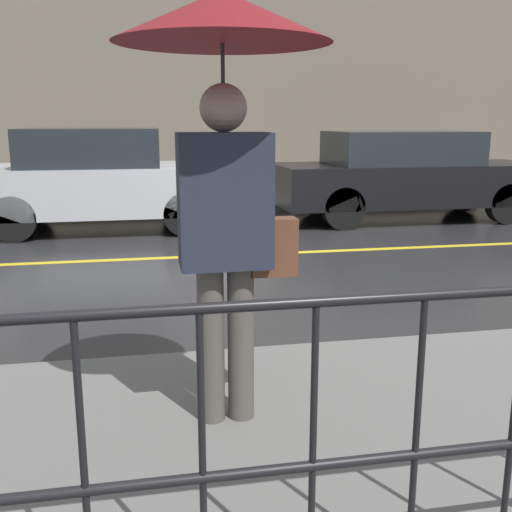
% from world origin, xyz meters
% --- Properties ---
extents(ground_plane, '(80.00, 80.00, 0.00)m').
position_xyz_m(ground_plane, '(0.00, 0.00, 0.00)').
color(ground_plane, '#262628').
extents(sidewalk_near, '(28.00, 2.50, 0.14)m').
position_xyz_m(sidewalk_near, '(0.00, -4.82, 0.07)').
color(sidewalk_near, '#60605E').
rests_on(sidewalk_near, ground_plane).
extents(sidewalk_far, '(28.00, 1.79, 0.14)m').
position_xyz_m(sidewalk_far, '(0.00, 4.47, 0.07)').
color(sidewalk_far, '#60605E').
rests_on(sidewalk_far, ground_plane).
extents(lane_marking, '(25.20, 0.12, 0.01)m').
position_xyz_m(lane_marking, '(0.00, 0.00, 0.00)').
color(lane_marking, gold).
rests_on(lane_marking, ground_plane).
extents(building_storefront, '(28.00, 0.30, 6.77)m').
position_xyz_m(building_storefront, '(0.00, 5.52, 3.39)').
color(building_storefront, '#706656').
rests_on(building_storefront, ground_plane).
extents(pedestrian, '(1.05, 1.05, 2.17)m').
position_xyz_m(pedestrian, '(-1.20, -4.56, 1.83)').
color(pedestrian, '#4C4742').
rests_on(pedestrian, sidewalk_near).
extents(car_silver, '(3.99, 1.85, 1.60)m').
position_xyz_m(car_silver, '(-2.25, 2.30, 0.81)').
color(car_silver, '#B2B5BA').
rests_on(car_silver, ground_plane).
extents(car_black, '(4.67, 1.70, 1.54)m').
position_xyz_m(car_black, '(2.96, 2.30, 0.79)').
color(car_black, black).
rests_on(car_black, ground_plane).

